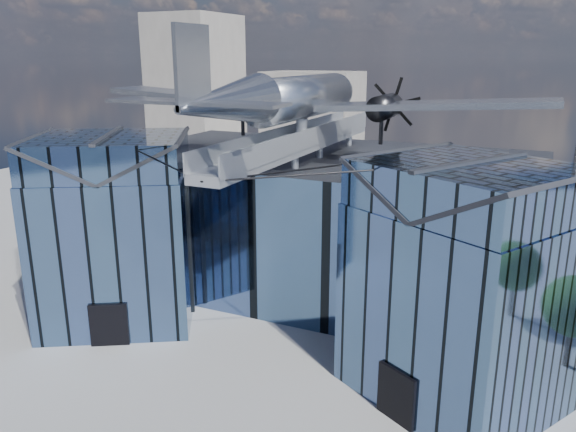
% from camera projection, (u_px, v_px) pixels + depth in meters
% --- Properties ---
extents(ground_plane, '(120.00, 120.00, 0.00)m').
position_uv_depth(ground_plane, '(274.00, 340.00, 33.50)').
color(ground_plane, gray).
extents(museum, '(32.88, 24.50, 17.60)m').
position_uv_depth(museum, '(312.00, 226.00, 37.06)').
color(museum, '#425E88').
rests_on(museum, ground).
extents(bg_towers, '(77.00, 24.50, 26.00)m').
position_uv_depth(bg_towers, '(450.00, 105.00, 74.28)').
color(bg_towers, gray).
rests_on(bg_towers, ground).
extents(tree_side_w, '(4.02, 4.02, 5.26)m').
position_uv_depth(tree_side_w, '(66.00, 226.00, 43.83)').
color(tree_side_w, '#312013').
rests_on(tree_side_w, ground).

